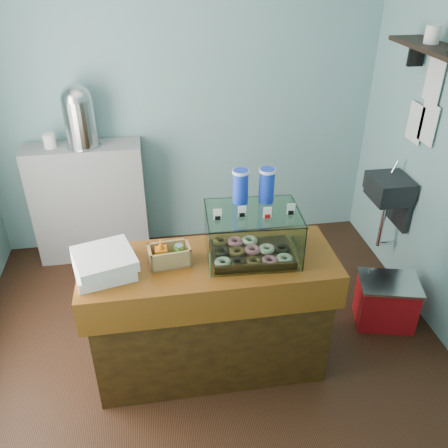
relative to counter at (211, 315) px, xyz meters
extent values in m
plane|color=black|center=(0.00, 0.25, -0.46)|extent=(3.50, 3.50, 0.00)
cube|color=#75ABAA|center=(0.00, 1.75, 0.94)|extent=(3.50, 0.04, 2.80)
cube|color=#75ABAA|center=(0.00, -1.25, 0.94)|extent=(3.50, 0.04, 2.80)
cube|color=black|center=(1.58, 0.80, 0.44)|extent=(0.30, 0.35, 0.15)
cube|color=black|center=(1.71, 0.80, 0.24)|extent=(0.04, 0.30, 0.35)
cylinder|color=silver|center=(1.65, 0.90, 0.56)|extent=(0.02, 0.02, 0.12)
cylinder|color=silver|center=(1.58, 0.80, 0.09)|extent=(0.04, 0.04, 0.45)
cube|color=black|center=(1.60, 0.55, 1.54)|extent=(0.25, 1.00, 0.03)
cube|color=black|center=(1.67, 0.95, 1.44)|extent=(0.12, 0.03, 0.18)
cube|color=white|center=(1.73, 0.70, 0.99)|extent=(0.01, 0.21, 0.30)
cube|color=white|center=(1.73, 0.87, 0.94)|extent=(0.01, 0.21, 0.30)
cube|color=white|center=(1.73, 0.75, 1.29)|extent=(0.01, 0.21, 0.30)
cube|color=#472D0D|center=(0.00, 0.00, -0.04)|extent=(1.50, 0.56, 0.84)
cube|color=#452309|center=(0.00, 0.00, 0.41)|extent=(1.60, 0.60, 0.06)
cube|color=#452309|center=(0.00, -0.28, 0.29)|extent=(1.60, 0.04, 0.18)
cube|color=gray|center=(-0.90, 1.57, 0.09)|extent=(1.00, 0.32, 1.10)
cube|color=#341F0F|center=(0.27, 0.02, 0.45)|extent=(0.52, 0.38, 0.02)
torus|color=silver|center=(0.07, -0.09, 0.48)|extent=(0.10, 0.10, 0.03)
torus|color=black|center=(0.17, -0.09, 0.48)|extent=(0.10, 0.10, 0.03)
torus|color=brown|center=(0.26, -0.10, 0.48)|extent=(0.10, 0.10, 0.03)
torus|color=pink|center=(0.36, -0.10, 0.48)|extent=(0.10, 0.10, 0.03)
torus|color=silver|center=(0.46, -0.11, 0.48)|extent=(0.10, 0.10, 0.03)
torus|color=black|center=(0.08, 0.03, 0.48)|extent=(0.10, 0.10, 0.03)
torus|color=brown|center=(0.18, 0.03, 0.48)|extent=(0.10, 0.10, 0.03)
torus|color=pink|center=(0.27, 0.02, 0.48)|extent=(0.10, 0.10, 0.03)
torus|color=silver|center=(0.37, 0.02, 0.48)|extent=(0.10, 0.10, 0.03)
torus|color=black|center=(0.46, 0.01, 0.48)|extent=(0.10, 0.10, 0.03)
torus|color=brown|center=(0.09, 0.15, 0.48)|extent=(0.10, 0.10, 0.03)
torus|color=pink|center=(0.18, 0.15, 0.48)|extent=(0.10, 0.10, 0.03)
torus|color=silver|center=(0.28, 0.14, 0.48)|extent=(0.10, 0.10, 0.03)
cube|color=white|center=(0.26, -0.18, 0.59)|extent=(0.56, 0.04, 0.30)
cube|color=white|center=(0.28, 0.23, 0.59)|extent=(0.56, 0.04, 0.30)
cube|color=white|center=(-0.01, 0.04, 0.59)|extent=(0.03, 0.41, 0.30)
cube|color=white|center=(0.55, 0.01, 0.59)|extent=(0.03, 0.41, 0.30)
cube|color=white|center=(0.27, 0.02, 0.75)|extent=(0.59, 0.45, 0.01)
cube|color=white|center=(0.05, -0.02, 0.79)|extent=(0.05, 0.01, 0.07)
cube|color=black|center=(0.05, -0.02, 0.76)|extent=(0.03, 0.02, 0.02)
cube|color=white|center=(0.20, -0.02, 0.79)|extent=(0.05, 0.01, 0.07)
cube|color=black|center=(0.20, -0.02, 0.76)|extent=(0.03, 0.02, 0.02)
cube|color=white|center=(0.34, -0.03, 0.79)|extent=(0.05, 0.01, 0.07)
cube|color=#B80E14|center=(0.34, -0.03, 0.76)|extent=(0.03, 0.02, 0.02)
cube|color=white|center=(0.49, -0.04, 0.79)|extent=(0.05, 0.01, 0.07)
cube|color=black|center=(0.49, -0.04, 0.76)|extent=(0.03, 0.02, 0.02)
cylinder|color=blue|center=(0.22, 0.16, 0.86)|extent=(0.09, 0.09, 0.22)
cylinder|color=white|center=(0.22, 0.16, 0.96)|extent=(0.10, 0.10, 0.02)
cylinder|color=blue|center=(0.38, 0.15, 0.86)|extent=(0.09, 0.09, 0.22)
cylinder|color=white|center=(0.38, 0.15, 0.96)|extent=(0.10, 0.10, 0.02)
cube|color=tan|center=(-0.24, 0.01, 0.45)|extent=(0.26, 0.18, 0.01)
cube|color=tan|center=(-0.24, -0.05, 0.50)|extent=(0.25, 0.04, 0.12)
cube|color=tan|center=(-0.25, 0.08, 0.50)|extent=(0.25, 0.04, 0.12)
cube|color=tan|center=(-0.36, 0.00, 0.50)|extent=(0.03, 0.15, 0.12)
cube|color=tan|center=(-0.13, 0.03, 0.50)|extent=(0.03, 0.15, 0.12)
imported|color=orange|center=(-0.29, 0.01, 0.54)|extent=(0.08, 0.08, 0.16)
cylinder|color=#429729|center=(-0.18, 0.02, 0.50)|extent=(0.06, 0.06, 0.10)
cylinder|color=silver|center=(-0.18, 0.02, 0.56)|extent=(0.05, 0.05, 0.01)
cube|color=white|center=(-0.64, -0.01, 0.48)|extent=(0.41, 0.41, 0.07)
cube|color=white|center=(-0.63, -0.02, 0.54)|extent=(0.42, 0.42, 0.07)
cylinder|color=silver|center=(-0.87, 1.56, 0.65)|extent=(0.29, 0.29, 0.01)
cylinder|color=silver|center=(-0.87, 1.56, 0.85)|extent=(0.26, 0.26, 0.39)
sphere|color=silver|center=(-0.87, 1.56, 1.04)|extent=(0.26, 0.26, 0.26)
cube|color=#B60E15|center=(1.40, 0.23, -0.27)|extent=(0.49, 0.42, 0.37)
cube|color=silver|center=(1.40, 0.23, -0.08)|extent=(0.52, 0.44, 0.02)
camera|label=1|loc=(-0.29, -2.39, 2.16)|focal=38.00mm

